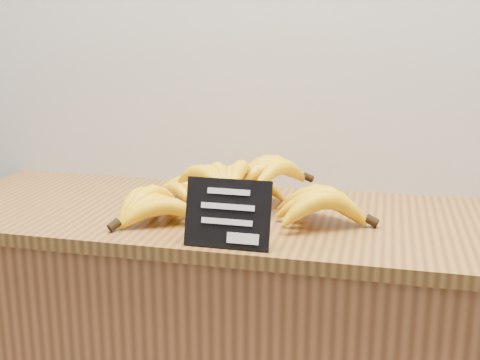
% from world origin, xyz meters
% --- Properties ---
extents(counter_top, '(1.51, 0.54, 0.03)m').
position_xyz_m(counter_top, '(-0.13, 2.75, 0.92)').
color(counter_top, brown).
rests_on(counter_top, counter).
extents(chalkboard_sign, '(0.17, 0.04, 0.13)m').
position_xyz_m(chalkboard_sign, '(-0.11, 2.52, 1.00)').
color(chalkboard_sign, black).
rests_on(chalkboard_sign, counter_top).
extents(banana_pile, '(0.61, 0.41, 0.12)m').
position_xyz_m(banana_pile, '(-0.15, 2.73, 0.98)').
color(banana_pile, yellow).
rests_on(banana_pile, counter_top).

